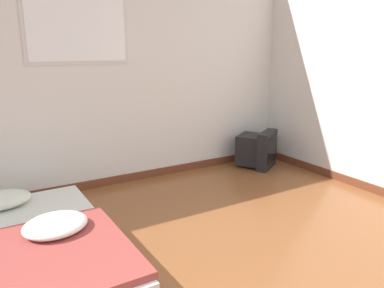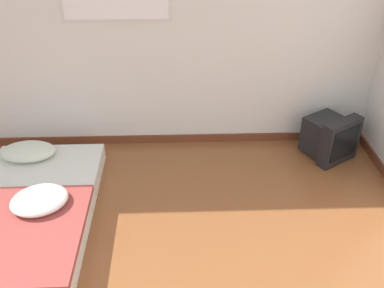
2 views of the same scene
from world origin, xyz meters
name	(u,v)px [view 1 (image 1 of 2)]	position (x,y,z in m)	size (l,w,h in m)	color
wall_back	(56,68)	(0.00, 3.02, 1.30)	(7.99, 0.08, 2.60)	silver
mattress_bed	(37,246)	(-0.48, 1.75, 0.12)	(1.05, 1.87, 0.32)	silver
crt_tv	(257,149)	(2.33, 2.66, 0.22)	(0.57, 0.58, 0.47)	black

